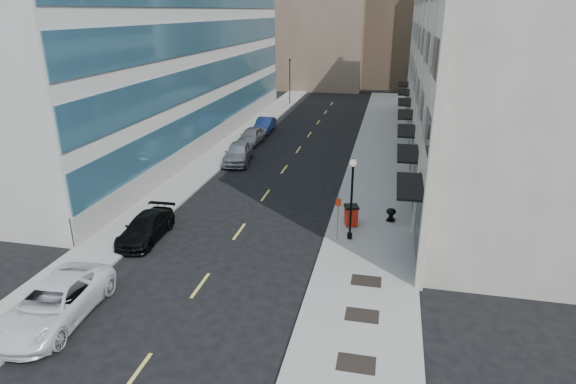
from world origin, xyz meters
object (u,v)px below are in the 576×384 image
at_px(car_silver_sedan, 238,153).
at_px(urn_planter, 391,213).
at_px(trash_bin, 351,215).
at_px(car_black_pickup, 146,228).
at_px(car_white_van, 54,303).
at_px(traffic_signal, 290,62).
at_px(lamppost, 352,192).
at_px(sign_post, 338,212).
at_px(car_blue_sedan, 265,125).
at_px(car_grey_sedan, 251,136).

xyz_separation_m(car_silver_sedan, urn_planter, (12.79, -9.91, -0.22)).
bearing_deg(trash_bin, car_black_pickup, -179.00).
height_order(car_white_van, trash_bin, car_white_van).
xyz_separation_m(traffic_signal, trash_bin, (11.80, -38.05, -4.89)).
distance_m(traffic_signal, trash_bin, 40.14).
xyz_separation_m(lamppost, sign_post, (-0.67, -0.30, -1.10)).
bearing_deg(trash_bin, sign_post, -123.75).
bearing_deg(trash_bin, car_white_van, -151.95).
bearing_deg(car_blue_sedan, car_white_van, -91.35).
relative_size(car_white_van, sign_post, 2.27).
bearing_deg(traffic_signal, car_black_pickup, -89.05).
bearing_deg(car_grey_sedan, car_white_van, -87.31).
distance_m(car_black_pickup, car_grey_sedan, 21.00).
xyz_separation_m(car_white_van, car_silver_sedan, (0.61, 22.80, 0.04)).
relative_size(car_black_pickup, lamppost, 1.01).
bearing_deg(traffic_signal, urn_planter, -69.09).
xyz_separation_m(car_grey_sedan, sign_post, (10.53, -19.14, 1.02)).
xyz_separation_m(car_grey_sedan, urn_planter, (13.40, -15.91, -0.15)).
distance_m(trash_bin, sign_post, 2.38).
bearing_deg(car_grey_sedan, lamppost, -56.58).
xyz_separation_m(car_grey_sedan, lamppost, (11.20, -18.84, 2.12)).
bearing_deg(car_grey_sedan, car_black_pickup, -87.31).
xyz_separation_m(traffic_signal, sign_post, (11.23, -40.14, -3.90)).
relative_size(car_white_van, urn_planter, 7.33).
height_order(car_blue_sedan, lamppost, lamppost).
height_order(car_black_pickup, lamppost, lamppost).
relative_size(car_grey_sedan, trash_bin, 3.71).
relative_size(traffic_signal, trash_bin, 5.56).
distance_m(car_white_van, car_grey_sedan, 28.80).
height_order(car_white_van, urn_planter, car_white_van).
distance_m(car_black_pickup, trash_bin, 11.78).
relative_size(car_silver_sedan, trash_bin, 4.02).
xyz_separation_m(trash_bin, lamppost, (0.10, -1.79, 2.09)).
bearing_deg(lamppost, car_white_van, -138.36).
relative_size(trash_bin, sign_post, 0.48).
bearing_deg(lamppost, car_black_pickup, -169.09).
distance_m(traffic_signal, car_white_van, 50.04).
xyz_separation_m(car_white_van, lamppost, (11.20, 9.96, 2.09)).
bearing_deg(urn_planter, sign_post, -131.63).
distance_m(car_grey_sedan, urn_planter, 20.80).
distance_m(traffic_signal, car_black_pickup, 42.31).
bearing_deg(lamppost, car_blue_sedan, 115.21).
bearing_deg(urn_planter, car_black_pickup, -159.20).
bearing_deg(sign_post, trash_bin, 69.54).
bearing_deg(car_grey_sedan, car_silver_sedan, -81.55).
distance_m(car_white_van, car_silver_sedan, 22.81).
bearing_deg(car_blue_sedan, lamppost, -66.14).
bearing_deg(trash_bin, car_grey_sedan, 104.48).
distance_m(car_silver_sedan, lamppost, 16.77).
bearing_deg(car_silver_sedan, car_black_pickup, -100.19).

